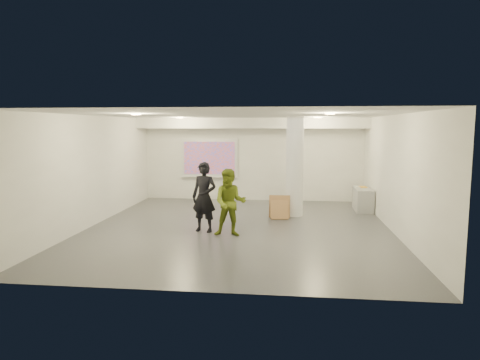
# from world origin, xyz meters

# --- Properties ---
(floor) EXTENTS (8.00, 9.00, 0.01)m
(floor) POSITION_xyz_m (0.00, 0.00, 0.00)
(floor) COLOR #3C3E44
(floor) RESTS_ON ground
(ceiling) EXTENTS (8.00, 9.00, 0.01)m
(ceiling) POSITION_xyz_m (0.00, 0.00, 3.00)
(ceiling) COLOR silver
(ceiling) RESTS_ON floor
(wall_back) EXTENTS (8.00, 0.01, 3.00)m
(wall_back) POSITION_xyz_m (0.00, 4.50, 1.50)
(wall_back) COLOR silver
(wall_back) RESTS_ON floor
(wall_front) EXTENTS (8.00, 0.01, 3.00)m
(wall_front) POSITION_xyz_m (0.00, -4.50, 1.50)
(wall_front) COLOR silver
(wall_front) RESTS_ON floor
(wall_left) EXTENTS (0.01, 9.00, 3.00)m
(wall_left) POSITION_xyz_m (-4.00, 0.00, 1.50)
(wall_left) COLOR silver
(wall_left) RESTS_ON floor
(wall_right) EXTENTS (0.01, 9.00, 3.00)m
(wall_right) POSITION_xyz_m (4.00, 0.00, 1.50)
(wall_right) COLOR silver
(wall_right) RESTS_ON floor
(soffit_band) EXTENTS (8.00, 1.10, 0.36)m
(soffit_band) POSITION_xyz_m (0.00, 3.95, 2.82)
(soffit_band) COLOR silver
(soffit_band) RESTS_ON ceiling
(downlight_nw) EXTENTS (0.22, 0.22, 0.02)m
(downlight_nw) POSITION_xyz_m (-2.20, 2.50, 2.98)
(downlight_nw) COLOR #FFCB8A
(downlight_nw) RESTS_ON ceiling
(downlight_ne) EXTENTS (0.22, 0.22, 0.02)m
(downlight_ne) POSITION_xyz_m (2.20, 2.50, 2.98)
(downlight_ne) COLOR #FFCB8A
(downlight_ne) RESTS_ON ceiling
(downlight_sw) EXTENTS (0.22, 0.22, 0.02)m
(downlight_sw) POSITION_xyz_m (-2.20, -1.50, 2.98)
(downlight_sw) COLOR #FFCB8A
(downlight_sw) RESTS_ON ceiling
(downlight_se) EXTENTS (0.22, 0.22, 0.02)m
(downlight_se) POSITION_xyz_m (2.20, -1.50, 2.98)
(downlight_se) COLOR #FFCB8A
(downlight_se) RESTS_ON ceiling
(column) EXTENTS (0.52, 0.52, 3.00)m
(column) POSITION_xyz_m (1.50, 1.80, 1.50)
(column) COLOR white
(column) RESTS_ON floor
(projection_screen) EXTENTS (2.10, 0.13, 1.42)m
(projection_screen) POSITION_xyz_m (-1.60, 4.45, 1.53)
(projection_screen) COLOR silver
(projection_screen) RESTS_ON wall_back
(credenza) EXTENTS (0.54, 1.26, 0.73)m
(credenza) POSITION_xyz_m (3.72, 2.85, 0.37)
(credenza) COLOR #939599
(credenza) RESTS_ON floor
(papers_stack) EXTENTS (0.31, 0.38, 0.02)m
(papers_stack) POSITION_xyz_m (3.66, 3.11, 0.74)
(papers_stack) COLOR silver
(papers_stack) RESTS_ON credenza
(postit_pad) EXTENTS (0.25, 0.32, 0.03)m
(postit_pad) POSITION_xyz_m (3.74, 3.05, 0.75)
(postit_pad) COLOR gold
(postit_pad) RESTS_ON credenza
(cardboard_back) EXTENTS (0.62, 0.24, 0.66)m
(cardboard_back) POSITION_xyz_m (1.06, 1.49, 0.33)
(cardboard_back) COLOR #9B7045
(cardboard_back) RESTS_ON floor
(cardboard_front) EXTENTS (0.55, 0.31, 0.56)m
(cardboard_front) POSITION_xyz_m (1.07, 1.25, 0.28)
(cardboard_front) COLOR #9B7045
(cardboard_front) RESTS_ON floor
(woman) EXTENTS (0.74, 0.58, 1.80)m
(woman) POSITION_xyz_m (-0.83, -0.44, 0.90)
(woman) COLOR black
(woman) RESTS_ON floor
(man) EXTENTS (0.84, 0.67, 1.67)m
(man) POSITION_xyz_m (-0.11, -0.83, 0.84)
(man) COLOR olive
(man) RESTS_ON floor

